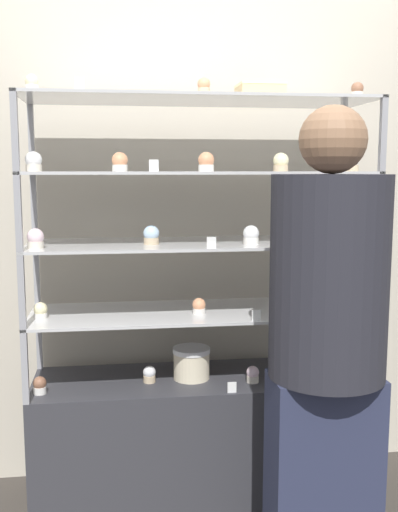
% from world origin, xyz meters
% --- Properties ---
extents(ground_plane, '(20.00, 20.00, 0.00)m').
position_xyz_m(ground_plane, '(0.00, 0.00, 0.00)').
color(ground_plane, '#38332D').
extents(back_wall, '(8.00, 0.05, 2.60)m').
position_xyz_m(back_wall, '(0.00, 0.37, 1.30)').
color(back_wall, beige).
rests_on(back_wall, ground_plane).
extents(display_base, '(1.42, 0.44, 0.58)m').
position_xyz_m(display_base, '(0.00, 0.00, 0.29)').
color(display_base, '#333338').
rests_on(display_base, ground_plane).
extents(display_riser_lower, '(1.42, 0.44, 0.29)m').
position_xyz_m(display_riser_lower, '(0.00, 0.00, 0.86)').
color(display_riser_lower, '#99999E').
rests_on(display_riser_lower, display_base).
extents(display_riser_middle, '(1.42, 0.44, 0.29)m').
position_xyz_m(display_riser_middle, '(0.00, 0.00, 1.15)').
color(display_riser_middle, '#99999E').
rests_on(display_riser_middle, display_riser_lower).
extents(display_riser_upper, '(1.42, 0.44, 0.29)m').
position_xyz_m(display_riser_upper, '(0.00, 0.00, 1.45)').
color(display_riser_upper, '#99999E').
rests_on(display_riser_upper, display_riser_middle).
extents(display_riser_top, '(1.42, 0.44, 0.29)m').
position_xyz_m(display_riser_top, '(0.00, 0.00, 1.74)').
color(display_riser_top, '#99999E').
rests_on(display_riser_top, display_riser_upper).
extents(layer_cake_centerpiece, '(0.16, 0.16, 0.14)m').
position_xyz_m(layer_cake_centerpiece, '(-0.03, -0.01, 0.65)').
color(layer_cake_centerpiece, beige).
rests_on(layer_cake_centerpiece, display_base).
extents(sheet_cake_frosted, '(0.19, 0.17, 0.07)m').
position_xyz_m(sheet_cake_frosted, '(0.26, 0.05, 1.79)').
color(sheet_cake_frosted, '#DBBC84').
rests_on(sheet_cake_frosted, display_riser_top).
extents(cupcake_0, '(0.05, 0.05, 0.07)m').
position_xyz_m(cupcake_0, '(-0.66, -0.11, 0.62)').
color(cupcake_0, white).
rests_on(cupcake_0, display_base).
extents(cupcake_1, '(0.05, 0.05, 0.07)m').
position_xyz_m(cupcake_1, '(-0.22, -0.04, 0.62)').
color(cupcake_1, '#CCB28C').
rests_on(cupcake_1, display_base).
extents(cupcake_2, '(0.05, 0.05, 0.07)m').
position_xyz_m(cupcake_2, '(0.22, -0.10, 0.62)').
color(cupcake_2, beige).
rests_on(cupcake_2, display_base).
extents(cupcake_3, '(0.05, 0.05, 0.07)m').
position_xyz_m(cupcake_3, '(0.64, -0.08, 0.62)').
color(cupcake_3, beige).
rests_on(cupcake_3, display_base).
extents(price_tag_0, '(0.04, 0.00, 0.04)m').
position_xyz_m(price_tag_0, '(0.11, -0.20, 0.61)').
color(price_tag_0, white).
rests_on(price_tag_0, display_base).
extents(cupcake_4, '(0.06, 0.06, 0.07)m').
position_xyz_m(cupcake_4, '(-0.65, -0.04, 0.91)').
color(cupcake_4, white).
rests_on(cupcake_4, display_riser_lower).
extents(cupcake_5, '(0.06, 0.06, 0.07)m').
position_xyz_m(cupcake_5, '(-0.01, -0.05, 0.91)').
color(cupcake_5, white).
rests_on(cupcake_5, display_riser_lower).
extents(cupcake_6, '(0.06, 0.06, 0.07)m').
position_xyz_m(cupcake_6, '(0.66, -0.04, 0.91)').
color(cupcake_6, '#CCB28C').
rests_on(cupcake_6, display_riser_lower).
extents(price_tag_1, '(0.04, 0.00, 0.04)m').
position_xyz_m(price_tag_1, '(0.20, -0.20, 0.90)').
color(price_tag_1, white).
rests_on(price_tag_1, display_riser_lower).
extents(cupcake_7, '(0.06, 0.06, 0.08)m').
position_xyz_m(cupcake_7, '(-0.65, -0.11, 1.21)').
color(cupcake_7, beige).
rests_on(cupcake_7, display_riser_middle).
extents(cupcake_8, '(0.06, 0.06, 0.08)m').
position_xyz_m(cupcake_8, '(-0.20, -0.04, 1.21)').
color(cupcake_8, '#CCB28C').
rests_on(cupcake_8, display_riser_middle).
extents(cupcake_9, '(0.06, 0.06, 0.08)m').
position_xyz_m(cupcake_9, '(0.20, -0.10, 1.21)').
color(cupcake_9, white).
rests_on(cupcake_9, display_riser_middle).
extents(cupcake_10, '(0.06, 0.06, 0.08)m').
position_xyz_m(cupcake_10, '(0.65, -0.05, 1.21)').
color(cupcake_10, '#CCB28C').
rests_on(cupcake_10, display_riser_middle).
extents(price_tag_2, '(0.04, 0.00, 0.04)m').
position_xyz_m(price_tag_2, '(0.02, -0.20, 1.19)').
color(price_tag_2, white).
rests_on(price_tag_2, display_riser_middle).
extents(cupcake_11, '(0.06, 0.06, 0.08)m').
position_xyz_m(cupcake_11, '(-0.65, -0.09, 1.50)').
color(cupcake_11, beige).
rests_on(cupcake_11, display_riser_upper).
extents(cupcake_12, '(0.06, 0.06, 0.08)m').
position_xyz_m(cupcake_12, '(-0.32, -0.05, 1.50)').
color(cupcake_12, white).
rests_on(cupcake_12, display_riser_upper).
extents(cupcake_13, '(0.06, 0.06, 0.08)m').
position_xyz_m(cupcake_13, '(0.01, -0.12, 1.50)').
color(cupcake_13, white).
rests_on(cupcake_13, display_riser_upper).
extents(cupcake_14, '(0.06, 0.06, 0.08)m').
position_xyz_m(cupcake_14, '(0.33, -0.05, 1.50)').
color(cupcake_14, '#CCB28C').
rests_on(cupcake_14, display_riser_upper).
extents(cupcake_15, '(0.06, 0.06, 0.08)m').
position_xyz_m(cupcake_15, '(0.64, -0.03, 1.50)').
color(cupcake_15, '#CCB28C').
rests_on(cupcake_15, display_riser_upper).
extents(price_tag_3, '(0.04, 0.00, 0.04)m').
position_xyz_m(price_tag_3, '(-0.20, -0.20, 1.49)').
color(price_tag_3, white).
rests_on(price_tag_3, display_riser_upper).
extents(cupcake_16, '(0.05, 0.05, 0.07)m').
position_xyz_m(cupcake_16, '(-0.65, -0.09, 1.79)').
color(cupcake_16, white).
rests_on(cupcake_16, display_riser_top).
extents(cupcake_17, '(0.05, 0.05, 0.07)m').
position_xyz_m(cupcake_17, '(0.01, -0.09, 1.79)').
color(cupcake_17, '#CCB28C').
rests_on(cupcake_17, display_riser_top).
extents(cupcake_18, '(0.05, 0.05, 0.07)m').
position_xyz_m(cupcake_18, '(0.65, -0.06, 1.79)').
color(cupcake_18, beige).
rests_on(cupcake_18, display_riser_top).
extents(price_tag_4, '(0.04, 0.00, 0.04)m').
position_xyz_m(price_tag_4, '(-0.46, -0.20, 1.78)').
color(price_tag_4, white).
rests_on(price_tag_4, display_riser_top).
extents(customer_figure, '(0.39, 0.39, 1.68)m').
position_xyz_m(customer_figure, '(0.35, -0.59, 0.90)').
color(customer_figure, '#282D47').
rests_on(customer_figure, ground_plane).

